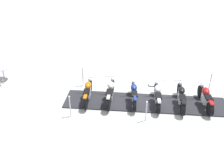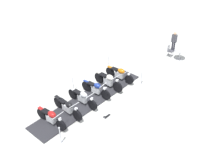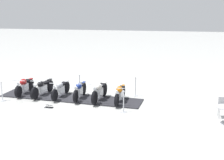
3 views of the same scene
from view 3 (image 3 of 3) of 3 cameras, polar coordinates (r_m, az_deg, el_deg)
ground_plane at (r=17.31m, az=-7.43°, el=-3.26°), size 80.00×80.00×0.00m
display_platform at (r=17.30m, az=-7.43°, el=-3.17°), size 7.82×2.39×0.06m
motorcycle_maroon at (r=18.38m, az=-15.42°, el=-1.01°), size 0.73×2.08×0.91m
motorcycle_black at (r=17.85m, az=-12.40°, el=-1.33°), size 0.65×2.27×0.94m
motorcycle_chrome at (r=17.36m, az=-9.20°, el=-1.55°), size 0.65×2.21×0.91m
motorcycle_navy at (r=16.93m, az=-5.81°, el=-1.77°), size 0.62×2.12×0.95m
motorcycle_cream at (r=16.57m, az=-2.27°, el=-1.99°), size 0.74×2.24×1.00m
motorcycle_copper at (r=16.28m, az=1.42°, el=-2.41°), size 0.73×2.16×0.91m
stanchion_right_rear at (r=14.96m, az=2.08°, el=-4.38°), size 0.28×0.28×1.07m
stanchion_left_mid at (r=18.43m, az=-5.80°, el=-1.12°), size 0.33×0.33×1.02m
stanchion_left_rear at (r=17.51m, az=4.21°, el=-1.64°), size 0.28×0.28×1.08m
stanchion_right_front at (r=17.64m, az=-19.06°, el=-2.56°), size 0.36×0.36×1.05m
info_placard at (r=15.98m, az=-11.26°, el=-4.65°), size 0.44×0.28×0.22m
cafe_chair_near_table at (r=15.14m, az=19.24°, el=-4.39°), size 0.40×0.40×0.91m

